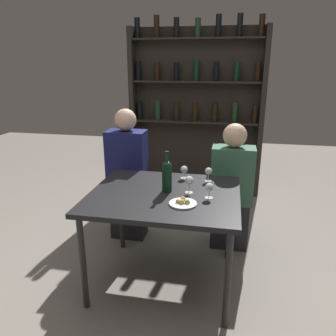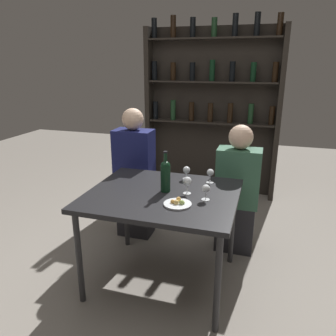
{
  "view_description": "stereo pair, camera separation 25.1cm",
  "coord_description": "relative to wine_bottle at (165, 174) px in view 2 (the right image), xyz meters",
  "views": [
    {
      "loc": [
        0.45,
        -2.21,
        1.69
      ],
      "look_at": [
        0.0,
        0.14,
        0.91
      ],
      "focal_mm": 35.0,
      "sensor_mm": 36.0,
      "label": 1
    },
    {
      "loc": [
        0.7,
        -2.15,
        1.69
      ],
      "look_at": [
        0.0,
        0.14,
        0.91
      ],
      "focal_mm": 35.0,
      "sensor_mm": 36.0,
      "label": 2
    }
  ],
  "objects": [
    {
      "name": "wine_bottle",
      "position": [
        0.0,
        0.0,
        0.0
      ],
      "size": [
        0.07,
        0.07,
        0.31
      ],
      "color": "black",
      "rests_on": "dining_table"
    },
    {
      "name": "wine_glass_1",
      "position": [
        0.17,
        -0.0,
        -0.04
      ],
      "size": [
        0.07,
        0.07,
        0.13
      ],
      "color": "silver",
      "rests_on": "dining_table"
    },
    {
      "name": "dining_table",
      "position": [
        -0.01,
        -0.04,
        -0.2
      ],
      "size": [
        1.1,
        0.94,
        0.76
      ],
      "color": "black",
      "rests_on": "ground_plane"
    },
    {
      "name": "food_plate_0",
      "position": [
        0.15,
        -0.21,
        -0.12
      ],
      "size": [
        0.19,
        0.19,
        0.04
      ],
      "color": "silver",
      "rests_on": "dining_table"
    },
    {
      "name": "seated_person_right",
      "position": [
        0.48,
        0.61,
        -0.33
      ],
      "size": [
        0.38,
        0.22,
        1.18
      ],
      "color": "#26262B",
      "rests_on": "ground_plane"
    },
    {
      "name": "seated_person_left",
      "position": [
        -0.51,
        0.61,
        -0.28
      ],
      "size": [
        0.37,
        0.22,
        1.28
      ],
      "color": "#26262B",
      "rests_on": "ground_plane"
    },
    {
      "name": "wine_rack_wall",
      "position": [
        -0.01,
        2.01,
        0.27
      ],
      "size": [
        1.71,
        0.21,
        2.22
      ],
      "color": "#28231E",
      "rests_on": "ground_plane"
    },
    {
      "name": "wine_glass_3",
      "position": [
        0.09,
        0.31,
        -0.06
      ],
      "size": [
        0.06,
        0.06,
        0.11
      ],
      "color": "silver",
      "rests_on": "dining_table"
    },
    {
      "name": "ground_plane",
      "position": [
        -0.01,
        -0.04,
        -0.89
      ],
      "size": [
        10.0,
        10.0,
        0.0
      ],
      "primitive_type": "plane",
      "color": "gray"
    },
    {
      "name": "wine_glass_0",
      "position": [
        0.32,
        -0.08,
        -0.05
      ],
      "size": [
        0.06,
        0.06,
        0.11
      ],
      "color": "silver",
      "rests_on": "dining_table"
    },
    {
      "name": "wine_glass_2",
      "position": [
        0.29,
        0.28,
        -0.05
      ],
      "size": [
        0.06,
        0.06,
        0.12
      ],
      "color": "silver",
      "rests_on": "dining_table"
    }
  ]
}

